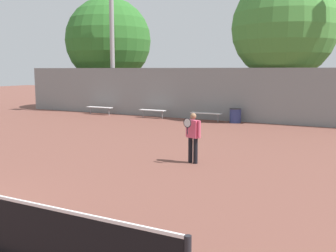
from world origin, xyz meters
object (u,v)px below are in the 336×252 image
(trash_bin, at_px, (235,116))
(tree_green_tall, at_px, (108,41))
(bench_courtside_near, at_px, (206,114))
(bench_courtside_far, at_px, (153,111))
(bench_adjacent_court, at_px, (100,108))
(light_pole_far_right, at_px, (112,22))
(tree_green_broad, at_px, (284,28))
(tennis_player, at_px, (193,135))

(trash_bin, height_order, tree_green_tall, tree_green_tall)
(bench_courtside_near, relative_size, trash_bin, 2.27)
(bench_courtside_far, distance_m, bench_adjacent_court, 4.05)
(light_pole_far_right, bearing_deg, tree_green_broad, 9.85)
(light_pole_far_right, relative_size, trash_bin, 13.55)
(light_pole_far_right, xyz_separation_m, tree_green_broad, (10.86, 1.89, -0.71))
(tennis_player, bearing_deg, light_pole_far_right, 151.97)
(bench_adjacent_court, bearing_deg, tree_green_tall, 117.46)
(bench_courtside_near, relative_size, tree_green_tall, 0.22)
(bench_courtside_far, relative_size, tree_green_tall, 0.21)
(bench_courtside_far, relative_size, bench_adjacent_court, 0.91)
(tree_green_tall, bearing_deg, tennis_player, -46.16)
(bench_courtside_near, distance_m, tree_green_tall, 11.50)
(tennis_player, relative_size, bench_courtside_far, 0.94)
(light_pole_far_right, bearing_deg, trash_bin, -5.43)
(trash_bin, xyz_separation_m, tree_green_broad, (1.94, 2.73, 4.97))
(bench_courtside_far, height_order, tree_green_tall, tree_green_tall)
(bench_adjacent_court, xyz_separation_m, light_pole_far_right, (0.34, 1.10, 5.63))
(bench_courtside_far, bearing_deg, bench_courtside_near, 0.00)
(tennis_player, bearing_deg, trash_bin, 117.24)
(tree_green_tall, relative_size, tree_green_broad, 0.99)
(bench_adjacent_court, bearing_deg, light_pole_far_right, 72.67)
(bench_courtside_near, xyz_separation_m, bench_adjacent_court, (-7.59, 0.00, 0.00))
(bench_adjacent_court, xyz_separation_m, tree_green_tall, (-2.10, 4.04, 4.67))
(tennis_player, height_order, tree_green_tall, tree_green_tall)
(trash_bin, distance_m, tree_green_broad, 5.99)
(bench_courtside_far, height_order, tree_green_broad, tree_green_broad)
(tree_green_tall, distance_m, tree_green_broad, 13.35)
(bench_adjacent_court, relative_size, tree_green_broad, 0.22)
(bench_courtside_far, height_order, light_pole_far_right, light_pole_far_right)
(bench_courtside_near, distance_m, trash_bin, 1.69)
(trash_bin, bearing_deg, bench_courtside_near, -171.45)
(bench_courtside_far, xyz_separation_m, trash_bin, (5.21, 0.25, -0.04))
(bench_courtside_near, relative_size, bench_courtside_far, 1.07)
(trash_bin, distance_m, tree_green_tall, 12.88)
(bench_courtside_near, height_order, tree_green_tall, tree_green_tall)
(tennis_player, height_order, trash_bin, tennis_player)
(bench_courtside_far, height_order, bench_adjacent_court, same)
(bench_courtside_far, distance_m, tree_green_broad, 9.18)
(tennis_player, xyz_separation_m, tree_green_broad, (0.17, 12.62, 4.46))
(bench_courtside_far, bearing_deg, tennis_player, -54.06)
(tennis_player, distance_m, bench_courtside_far, 11.91)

